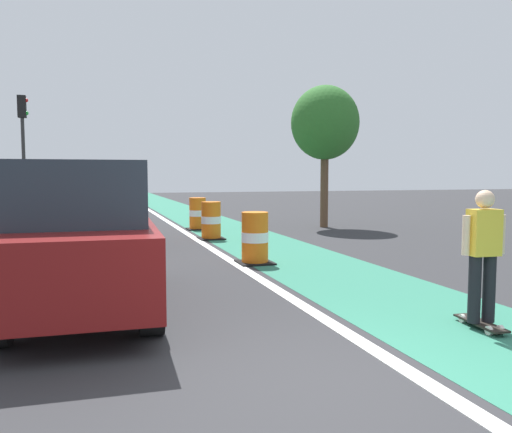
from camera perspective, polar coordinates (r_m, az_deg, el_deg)
The scene contains 12 objects.
ground_plane at distance 4.76m, azimuth 8.10°, elevation -18.54°, with size 100.00×100.00×0.00m, color #2D2D30.
bike_lane_strip at distance 16.61m, azimuth -2.46°, elevation -1.80°, with size 2.50×80.00×0.01m, color #2D755B.
lane_divider_stripe at distance 16.29m, azimuth -7.57°, elevation -1.96°, with size 0.20×80.00×0.01m, color silver.
skateboarder_on_lane at distance 6.79m, azimuth 23.88°, elevation -3.87°, with size 0.57×0.82×1.69m.
parked_suv_nearest at distance 7.49m, azimuth -18.69°, elevation -1.99°, with size 2.06×4.67×2.04m.
parked_suv_second at distance 14.15m, azimuth -18.16°, elevation 1.04°, with size 2.08×4.68×2.04m.
traffic_barrel_front at distance 10.81m, azimuth -0.12°, elevation -2.45°, with size 0.73×0.73×1.09m.
traffic_barrel_mid at distance 14.96m, azimuth -5.00°, elevation -0.49°, with size 0.73×0.73×1.09m.
traffic_barrel_back at distance 17.63m, azimuth -6.50°, elevation 0.28°, with size 0.73×0.73×1.09m.
traffic_light_corner at distance 23.40m, azimuth -24.43°, elevation 8.24°, with size 0.41×0.32×5.10m.
pedestrian_crossing at distance 17.88m, azimuth -24.82°, elevation 1.00°, with size 0.34×0.20×1.61m.
street_tree_sidewalk at distance 18.53m, azimuth 7.66°, elevation 10.18°, with size 2.40×2.40×5.00m.
Camera 1 is at (-1.92, -3.93, 1.87)m, focal length 36.06 mm.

